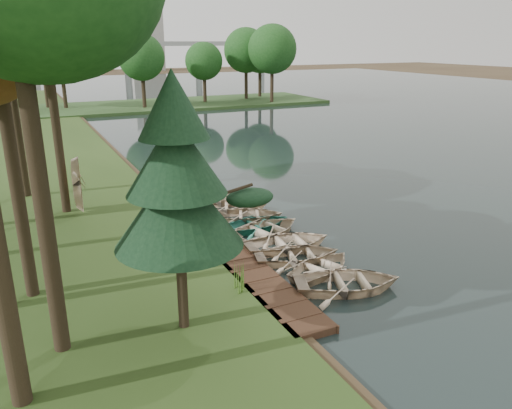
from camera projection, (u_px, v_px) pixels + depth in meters
name	position (u px, v px, depth m)	size (l,w,h in m)	color
ground	(253.00, 242.00, 22.91)	(300.00, 300.00, 0.00)	#3D2F1D
water	(429.00, 128.00, 52.40)	(130.00, 200.00, 0.05)	black
boardwalk	(220.00, 245.00, 22.20)	(1.60, 16.00, 0.30)	#382215
peninsula	(150.00, 106.00, 68.90)	(50.00, 14.00, 0.45)	#2C4820
far_trees	(122.00, 60.00, 65.58)	(45.60, 5.60, 8.80)	black
bridge	(96.00, 48.00, 128.40)	(95.90, 4.00, 8.60)	#A5A5A0
building_a	(145.00, 40.00, 152.21)	(10.00, 8.00, 18.00)	#A5A5A0
building_b	(20.00, 51.00, 142.96)	(8.00, 8.00, 12.00)	#A5A5A0
rowboat_0	(348.00, 280.00, 18.29)	(2.83, 3.97, 0.82)	beige
rowboat_1	(322.00, 265.00, 19.69)	(2.34, 3.28, 0.68)	beige
rowboat_2	(297.00, 253.00, 20.71)	(2.57, 3.60, 0.75)	beige
rowboat_3	(288.00, 241.00, 21.88)	(2.79, 3.91, 0.81)	beige
rowboat_4	(266.00, 228.00, 23.31)	(2.87, 4.02, 0.83)	beige
rowboat_5	(258.00, 222.00, 24.23)	(2.46, 3.45, 0.71)	#2F826E
rowboat_6	(245.00, 213.00, 25.38)	(2.70, 3.79, 0.78)	beige
rowboat_7	(231.00, 205.00, 26.73)	(2.78, 3.90, 0.81)	beige
rowboat_8	(225.00, 197.00, 28.06)	(2.74, 3.83, 0.79)	beige
stored_rowboat	(82.00, 207.00, 25.87)	(2.07, 2.89, 0.60)	beige
tree_4	(43.00, 19.00, 23.20)	(4.21, 4.21, 11.39)	black
tree_6	(3.00, 32.00, 26.01)	(4.62, 4.62, 10.99)	black
pine_tree	(177.00, 179.00, 14.17)	(3.80, 3.80, 7.84)	black
reeds_0	(240.00, 276.00, 17.78)	(0.60, 0.60, 1.07)	#3F661E
reeds_1	(173.00, 234.00, 21.87)	(0.60, 0.60, 0.85)	#3F661E
reeds_2	(151.00, 214.00, 24.42)	(0.60, 0.60, 0.87)	#3F661E
reeds_3	(148.00, 185.00, 29.04)	(0.60, 0.60, 1.01)	#3F661E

